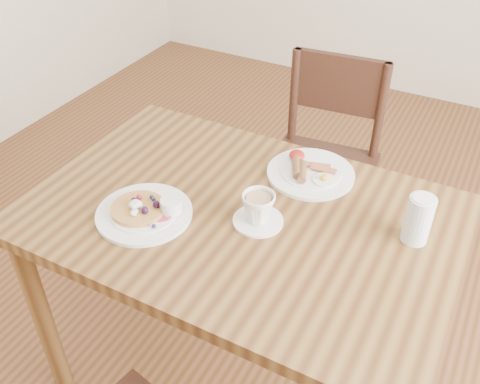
{
  "coord_description": "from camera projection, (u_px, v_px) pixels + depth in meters",
  "views": [
    {
      "loc": [
        0.55,
        -1.03,
        1.71
      ],
      "look_at": [
        0.0,
        0.0,
        0.82
      ],
      "focal_mm": 40.0,
      "sensor_mm": 36.0,
      "label": 1
    }
  ],
  "objects": [
    {
      "name": "chair_far",
      "position": [
        324.0,
        157.0,
        2.19
      ],
      "size": [
        0.46,
        0.46,
        0.88
      ],
      "rotation": [
        0.0,
        0.0,
        3.24
      ],
      "color": "#341C13",
      "rests_on": "ground"
    },
    {
      "name": "ground",
      "position": [
        240.0,
        368.0,
        1.97
      ],
      "size": [
        5.0,
        5.0,
        0.0
      ],
      "primitive_type": "plane",
      "color": "#503216",
      "rests_on": "ground"
    },
    {
      "name": "pancake_plate",
      "position": [
        146.0,
        211.0,
        1.49
      ],
      "size": [
        0.27,
        0.27,
        0.06
      ],
      "color": "white",
      "rests_on": "dining_table"
    },
    {
      "name": "teacup_saucer",
      "position": [
        258.0,
        210.0,
        1.45
      ],
      "size": [
        0.14,
        0.14,
        0.09
      ],
      "color": "white",
      "rests_on": "dining_table"
    },
    {
      "name": "water_glass",
      "position": [
        418.0,
        219.0,
        1.38
      ],
      "size": [
        0.07,
        0.07,
        0.14
      ],
      "primitive_type": "cylinder",
      "color": "silver",
      "rests_on": "dining_table"
    },
    {
      "name": "breakfast_plate",
      "position": [
        309.0,
        172.0,
        1.65
      ],
      "size": [
        0.27,
        0.27,
        0.04
      ],
      "color": "white",
      "rests_on": "dining_table"
    },
    {
      "name": "dining_table",
      "position": [
        240.0,
        238.0,
        1.57
      ],
      "size": [
        1.2,
        0.8,
        0.75
      ],
      "color": "brown",
      "rests_on": "ground"
    }
  ]
}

